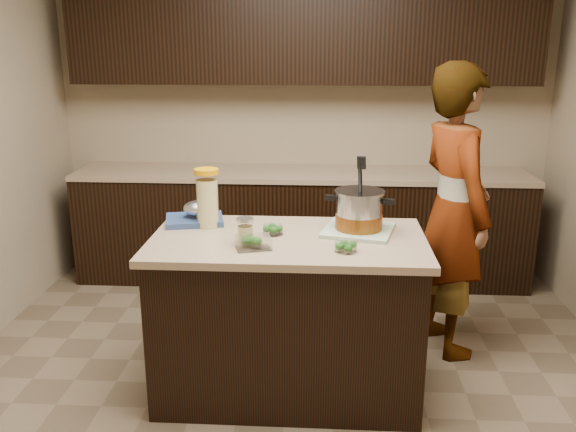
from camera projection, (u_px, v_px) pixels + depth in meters
name	position (u px, v px, depth m)	size (l,w,h in m)	color
ground_plane	(288.00, 387.00, 3.48)	(4.00, 4.00, 0.00)	brown
room_shell	(288.00, 81.00, 3.00)	(4.04, 4.04, 2.72)	tan
back_cabinets	(301.00, 165.00, 4.88)	(3.60, 0.63, 2.33)	black
island	(288.00, 315.00, 3.35)	(1.46, 0.81, 0.90)	black
dish_towel	(358.00, 230.00, 3.32)	(0.36, 0.36, 0.02)	#5D895C
stock_pot	(359.00, 212.00, 3.30)	(0.38, 0.32, 0.38)	#B7B7BC
lemonade_pitcher	(207.00, 200.00, 3.38)	(0.18, 0.18, 0.33)	#D0C27F
mason_jar	(245.00, 232.00, 3.11)	(0.11, 0.11, 0.15)	#D0C27F
broccoli_tub_left	(273.00, 230.00, 3.28)	(0.12, 0.12, 0.05)	silver
broccoli_tub_right	(346.00, 247.00, 3.01)	(0.11, 0.11, 0.05)	silver
broccoli_tub_rect	(253.00, 243.00, 3.05)	(0.20, 0.17, 0.06)	silver
blue_tray	(196.00, 216.00, 3.48)	(0.37, 0.32, 0.12)	navy
person	(454.00, 212.00, 3.72)	(0.65, 0.43, 1.80)	gray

